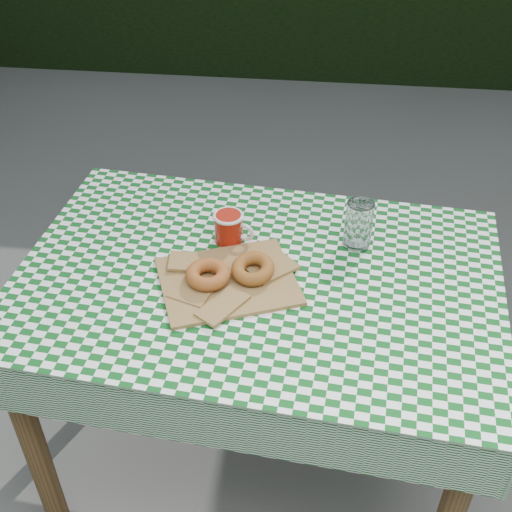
{
  "coord_description": "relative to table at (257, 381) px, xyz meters",
  "views": [
    {
      "loc": [
        0.13,
        -1.18,
        1.77
      ],
      "look_at": [
        -0.01,
        0.04,
        0.79
      ],
      "focal_mm": 46.18,
      "sensor_mm": 36.0,
      "label": 1
    }
  ],
  "objects": [
    {
      "name": "ground",
      "position": [
        0.0,
        -0.01,
        -0.38
      ],
      "size": [
        60.0,
        60.0,
        0.0
      ],
      "primitive_type": "plane",
      "color": "#565650",
      "rests_on": "ground"
    },
    {
      "name": "table",
      "position": [
        0.0,
        0.0,
        0.0
      ],
      "size": [
        1.19,
        0.85,
        0.75
      ],
      "primitive_type": "cube",
      "rotation": [
        0.0,
        0.0,
        -0.09
      ],
      "color": "#4E351A",
      "rests_on": "ground"
    },
    {
      "name": "tablecloth",
      "position": [
        0.0,
        0.0,
        0.38
      ],
      "size": [
        1.22,
        0.88,
        0.01
      ],
      "primitive_type": "cube",
      "rotation": [
        0.0,
        0.0,
        -0.09
      ],
      "color": "#0B4B17",
      "rests_on": "table"
    },
    {
      "name": "paper_bag",
      "position": [
        -0.07,
        -0.03,
        0.39
      ],
      "size": [
        0.38,
        0.34,
        0.02
      ],
      "primitive_type": "cube",
      "rotation": [
        0.0,
        0.0,
        0.37
      ],
      "color": "#9C7F44",
      "rests_on": "tablecloth"
    },
    {
      "name": "bagel_front",
      "position": [
        -0.11,
        -0.05,
        0.41
      ],
      "size": [
        0.13,
        0.13,
        0.03
      ],
      "primitive_type": "torus",
      "rotation": [
        0.0,
        0.0,
        0.35
      ],
      "color": "#A35121",
      "rests_on": "paper_bag"
    },
    {
      "name": "bagel_back",
      "position": [
        -0.01,
        -0.01,
        0.41
      ],
      "size": [
        0.14,
        0.14,
        0.03
      ],
      "primitive_type": "torus",
      "rotation": [
        0.0,
        0.0,
        -0.48
      ],
      "color": "brown",
      "rests_on": "paper_bag"
    },
    {
      "name": "coffee_mug",
      "position": [
        -0.09,
        0.13,
        0.42
      ],
      "size": [
        0.18,
        0.18,
        0.08
      ],
      "primitive_type": null,
      "rotation": [
        0.0,
        0.0,
        -0.31
      ],
      "color": "maroon",
      "rests_on": "tablecloth"
    },
    {
      "name": "drinking_glass",
      "position": [
        0.24,
        0.15,
        0.44
      ],
      "size": [
        0.09,
        0.09,
        0.12
      ],
      "primitive_type": "cylinder",
      "rotation": [
        0.0,
        0.0,
        0.34
      ],
      "color": "silver",
      "rests_on": "tablecloth"
    }
  ]
}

